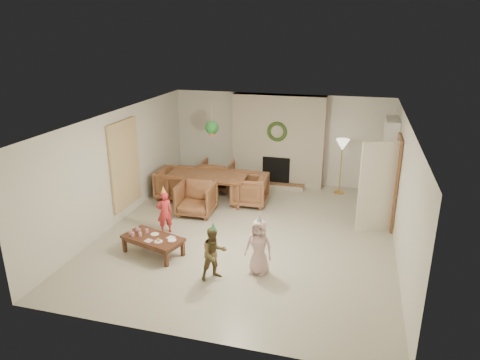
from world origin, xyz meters
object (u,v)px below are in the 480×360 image
(coffee_table_top, at_px, (153,238))
(child_red, at_px, (165,212))
(child_plaid, at_px, (214,254))
(dining_chair_far, at_px, (217,175))
(dining_chair_right, at_px, (250,190))
(dining_chair_near, at_px, (196,199))
(child_pink, at_px, (259,247))
(dining_chair_left, at_px, (175,183))
(dining_table, at_px, (207,187))

(coffee_table_top, relative_size, child_red, 1.26)
(child_plaid, bearing_deg, dining_chair_far, 66.21)
(dining_chair_far, bearing_deg, dining_chair_right, 141.34)
(dining_chair_far, bearing_deg, dining_chair_near, 90.00)
(coffee_table_top, height_order, child_pink, child_pink)
(dining_chair_near, height_order, dining_chair_right, same)
(dining_chair_left, bearing_deg, coffee_table_top, -166.88)
(dining_table, relative_size, coffee_table_top, 1.70)
(dining_chair_near, distance_m, child_red, 1.15)
(dining_chair_far, distance_m, child_plaid, 4.54)
(dining_chair_left, bearing_deg, dining_table, -90.00)
(dining_chair_near, xyz_separation_m, coffee_table_top, (-0.12, -2.04, -0.05))
(dining_table, height_order, dining_chair_right, dining_chair_right)
(dining_chair_near, xyz_separation_m, dining_chair_far, (-0.06, 1.76, 0.00))
(dining_chair_far, bearing_deg, dining_chair_left, 45.00)
(coffee_table_top, bearing_deg, dining_table, 104.73)
(dining_table, distance_m, dining_chair_left, 0.88)
(dining_chair_left, height_order, child_pink, child_pink)
(child_plaid, distance_m, child_pink, 0.81)
(dining_table, relative_size, dining_chair_far, 2.34)
(dining_chair_far, relative_size, child_plaid, 0.88)
(child_red, xyz_separation_m, child_plaid, (1.59, -1.46, 0.02))
(coffee_table_top, bearing_deg, child_pink, 12.97)
(dining_chair_right, bearing_deg, child_red, -36.03)
(child_red, bearing_deg, child_plaid, 99.81)
(dining_chair_far, distance_m, child_red, 2.87)
(dining_chair_left, height_order, dining_chair_right, same)
(dining_chair_near, xyz_separation_m, dining_chair_right, (1.07, 0.92, 0.00))
(dining_chair_left, relative_size, coffee_table_top, 0.72)
(dining_chair_right, xyz_separation_m, child_plaid, (0.23, -3.49, 0.10))
(coffee_table_top, distance_m, child_red, 0.96)
(dining_chair_near, relative_size, child_pink, 0.83)
(dining_chair_far, bearing_deg, dining_table, 90.00)
(child_plaid, bearing_deg, dining_chair_left, 81.62)
(coffee_table_top, bearing_deg, child_red, 116.87)
(coffee_table_top, xyz_separation_m, child_plaid, (1.42, -0.53, 0.15))
(dining_chair_far, bearing_deg, coffee_table_top, 86.99)
(child_red, bearing_deg, child_pink, 117.41)
(dining_chair_far, relative_size, dining_chair_right, 1.00)
(dining_chair_near, distance_m, child_plaid, 2.88)
(child_pink, bearing_deg, dining_chair_right, 114.67)
(coffee_table_top, height_order, child_plaid, child_plaid)
(dining_chair_left, distance_m, coffee_table_top, 3.00)
(dining_chair_far, xyz_separation_m, child_plaid, (1.36, -4.33, 0.10))
(dining_chair_far, height_order, child_pink, child_pink)
(child_plaid, bearing_deg, coffee_table_top, 118.43)
(child_red, height_order, child_plaid, child_plaid)
(dining_chair_near, height_order, coffee_table_top, dining_chair_near)
(child_red, bearing_deg, dining_chair_near, -142.61)
(dining_chair_right, bearing_deg, child_pink, 14.77)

